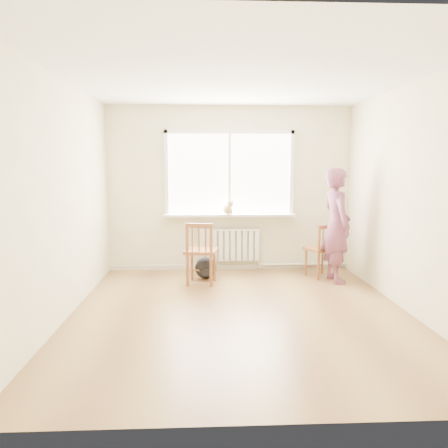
{
  "coord_description": "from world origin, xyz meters",
  "views": [
    {
      "loc": [
        -0.43,
        -4.97,
        1.73
      ],
      "look_at": [
        -0.14,
        1.2,
        0.91
      ],
      "focal_mm": 35.0,
      "sensor_mm": 36.0,
      "label": 1
    }
  ],
  "objects": [
    {
      "name": "cat",
      "position": [
        -0.03,
        2.05,
        1.06
      ],
      "size": [
        0.23,
        0.39,
        0.26
      ],
      "rotation": [
        0.0,
        0.0,
        0.27
      ],
      "color": "beige",
      "rests_on": "windowsill"
    },
    {
      "name": "floor",
      "position": [
        0.0,
        0.0,
        0.0
      ],
      "size": [
        4.5,
        4.5,
        0.0
      ],
      "primitive_type": "plane",
      "color": "olive",
      "rests_on": "ground"
    },
    {
      "name": "backpack",
      "position": [
        -0.4,
        1.63,
        0.17
      ],
      "size": [
        0.4,
        0.35,
        0.33
      ],
      "primitive_type": "ellipsoid",
      "rotation": [
        0.0,
        0.0,
        -0.36
      ],
      "color": "black",
      "rests_on": "floor"
    },
    {
      "name": "window",
      "position": [
        0.0,
        2.22,
        1.66
      ],
      "size": [
        2.12,
        0.05,
        1.42
      ],
      "color": "white",
      "rests_on": "back_wall"
    },
    {
      "name": "chair_right",
      "position": [
        1.42,
        1.61,
        0.43
      ],
      "size": [
        0.54,
        0.53,
        0.84
      ],
      "rotation": [
        0.0,
        0.0,
        3.53
      ],
      "color": "#94572B",
      "rests_on": "floor"
    },
    {
      "name": "chair_left",
      "position": [
        -0.48,
        1.31,
        0.47
      ],
      "size": [
        0.52,
        0.5,
        0.92
      ],
      "rotation": [
        0.0,
        0.0,
        2.98
      ],
      "color": "#94572B",
      "rests_on": "floor"
    },
    {
      "name": "windowsill",
      "position": [
        0.0,
        2.14,
        0.93
      ],
      "size": [
        2.15,
        0.22,
        0.04
      ],
      "primitive_type": "cube",
      "color": "white",
      "rests_on": "back_wall"
    },
    {
      "name": "heating_pipe",
      "position": [
        1.25,
        2.19,
        0.08
      ],
      "size": [
        1.4,
        0.04,
        0.04
      ],
      "primitive_type": "cylinder",
      "rotation": [
        0.0,
        1.57,
        0.0
      ],
      "color": "silver",
      "rests_on": "back_wall"
    },
    {
      "name": "person",
      "position": [
        1.55,
        1.39,
        0.85
      ],
      "size": [
        0.49,
        0.67,
        1.7
      ],
      "primitive_type": "imported",
      "rotation": [
        0.0,
        0.0,
        1.7
      ],
      "color": "#D14580",
      "rests_on": "floor"
    },
    {
      "name": "back_wall",
      "position": [
        0.0,
        2.25,
        1.35
      ],
      "size": [
        4.0,
        0.01,
        2.7
      ],
      "primitive_type": "cube",
      "color": "beige",
      "rests_on": "ground"
    },
    {
      "name": "radiator",
      "position": [
        0.0,
        2.16,
        0.44
      ],
      "size": [
        1.0,
        0.12,
        0.55
      ],
      "color": "white",
      "rests_on": "back_wall"
    },
    {
      "name": "baseboard",
      "position": [
        0.0,
        2.23,
        0.04
      ],
      "size": [
        4.0,
        0.03,
        0.08
      ],
      "primitive_type": "cube",
      "color": "beige",
      "rests_on": "ground"
    },
    {
      "name": "ceiling",
      "position": [
        0.0,
        0.0,
        2.7
      ],
      "size": [
        4.5,
        4.5,
        0.0
      ],
      "primitive_type": "plane",
      "rotation": [
        3.14,
        0.0,
        0.0
      ],
      "color": "white",
      "rests_on": "back_wall"
    }
  ]
}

